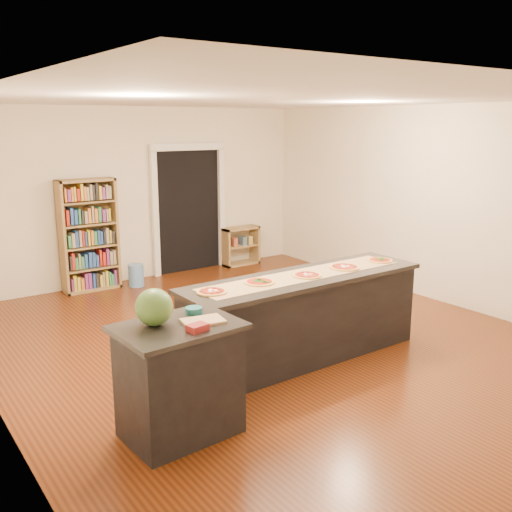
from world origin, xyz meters
TOP-DOWN VIEW (x-y plane):
  - room at (0.00, 0.00)m, footprint 6.00×7.00m
  - doorway at (0.90, 3.46)m, footprint 1.40×0.09m
  - kitchen_island at (0.03, -0.66)m, footprint 2.86×0.78m
  - side_counter at (-1.83, -1.28)m, footprint 0.97×0.71m
  - bookshelf at (-0.94, 3.30)m, footprint 0.86×0.31m
  - low_shelf at (1.86, 3.30)m, footprint 0.69×0.30m
  - waste_bin at (-0.30, 3.07)m, footprint 0.24×0.24m
  - kraft_paper at (0.03, -0.64)m, footprint 2.49×0.46m
  - watermelon at (-1.98, -1.18)m, footprint 0.30×0.30m
  - cutting_board at (-1.64, -1.35)m, footprint 0.37×0.28m
  - package_red at (-1.77, -1.50)m, footprint 0.17×0.13m
  - package_teal at (-1.59, -1.11)m, footprint 0.14×0.14m
  - pizza_a at (-1.12, -0.63)m, footprint 0.31×0.31m
  - pizza_b at (-0.54, -0.62)m, footprint 0.30×0.30m
  - pizza_c at (0.03, -0.70)m, footprint 0.29×0.29m
  - pizza_d at (0.60, -0.68)m, footprint 0.33×0.33m
  - pizza_e at (1.17, -0.69)m, footprint 0.28×0.28m

SIDE VIEW (x-z plane):
  - waste_bin at x=-0.30m, z-range 0.00..0.35m
  - low_shelf at x=1.86m, z-range 0.00..0.69m
  - kitchen_island at x=0.03m, z-range 0.00..0.95m
  - side_counter at x=-1.83m, z-range 0.00..0.97m
  - bookshelf at x=-0.94m, z-range 0.00..1.72m
  - kraft_paper at x=0.03m, z-range 0.94..0.95m
  - pizza_c at x=0.03m, z-range 0.95..0.97m
  - pizza_b at x=-0.54m, z-range 0.95..0.97m
  - pizza_d at x=0.60m, z-range 0.95..0.97m
  - pizza_a at x=-1.12m, z-range 0.95..0.97m
  - pizza_e at x=1.17m, z-range 0.95..0.97m
  - cutting_board at x=-1.64m, z-range 0.96..0.99m
  - package_teal at x=-1.59m, z-range 0.96..1.02m
  - package_red at x=-1.77m, z-range 0.96..1.02m
  - watermelon at x=-1.98m, z-range 0.96..1.27m
  - doorway at x=0.90m, z-range 0.10..2.31m
  - room at x=0.00m, z-range 0.00..2.80m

